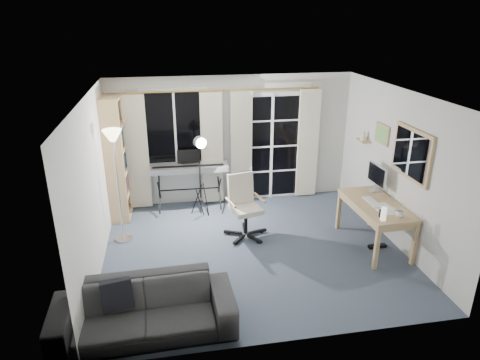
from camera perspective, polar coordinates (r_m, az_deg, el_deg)
name	(u,v)px	position (r m, az deg, el deg)	size (l,w,h in m)	color
floor	(253,250)	(6.72, 1.77, -9.37)	(4.50, 4.00, 0.02)	#3A4554
window	(175,127)	(7.86, -8.66, 6.97)	(1.20, 0.08, 1.40)	white
french_door	(271,147)	(8.23, 4.17, 4.38)	(1.32, 0.09, 2.11)	white
curtains	(226,148)	(7.95, -1.89, 4.34)	(3.60, 0.07, 2.13)	gold
bookshelf	(115,160)	(7.81, -16.34, 2.62)	(0.38, 1.02, 2.16)	tan
torchiere_lamp	(114,153)	(6.68, -16.42, 3.48)	(0.36, 0.36, 1.83)	#B2B2B7
keyboard_piano	(188,169)	(7.81, -6.88, 1.48)	(1.44, 0.72, 1.04)	black
studio_light	(200,152)	(7.35, -5.35, 3.77)	(0.33, 0.34, 1.51)	black
office_chair	(243,200)	(6.92, 0.38, -2.64)	(0.72, 0.70, 1.04)	black
desk	(376,209)	(6.88, 17.68, -3.66)	(0.72, 1.37, 0.72)	#A78256
monitor	(377,175)	(7.20, 17.79, 0.58)	(0.18, 0.52, 0.45)	silver
desk_clutter	(379,219)	(6.71, 18.04, -5.01)	(0.41, 0.82, 0.91)	white
mug	(400,213)	(6.48, 20.59, -4.20)	(0.12, 0.09, 0.12)	silver
wall_mirror	(412,154)	(6.59, 21.91, 3.25)	(0.04, 0.94, 0.74)	tan
framed_print	(382,134)	(7.32, 18.43, 5.84)	(0.03, 0.42, 0.32)	tan
wall_shelf	(363,137)	(7.77, 16.13, 5.48)	(0.16, 0.30, 0.18)	tan
sofa	(143,302)	(5.11, -12.78, -15.59)	(2.06, 0.65, 0.80)	#272729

